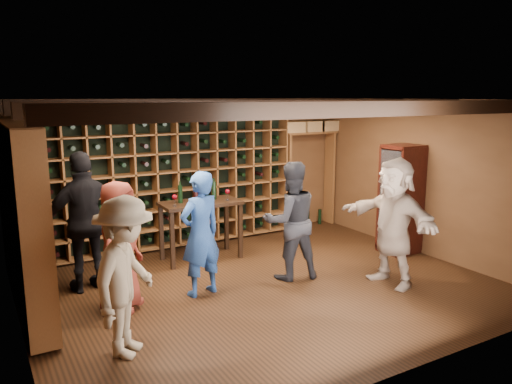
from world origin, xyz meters
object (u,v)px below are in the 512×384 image
guest_khaki (126,277)px  guest_beige (393,222)px  man_blue_shirt (200,234)px  display_cabinet (401,201)px  man_grey_suit (291,221)px  guest_red_floral (119,246)px  guest_woman_black (86,222)px  tasting_table (200,209)px

guest_khaki → guest_beige: 3.67m
man_blue_shirt → guest_beige: size_ratio=0.93×
display_cabinet → man_blue_shirt: (-3.56, -0.02, -0.04)m
man_grey_suit → man_blue_shirt: bearing=8.5°
guest_red_floral → man_grey_suit: bearing=-53.8°
man_blue_shirt → guest_khaki: 1.63m
man_grey_suit → guest_red_floral: man_grey_suit is taller
man_grey_suit → guest_woman_black: (-2.57, 0.98, 0.10)m
man_grey_suit → guest_red_floral: 2.36m
guest_woman_black → guest_khaki: guest_woman_black is taller
display_cabinet → tasting_table: (-2.98, 1.30, -0.04)m
display_cabinet → tasting_table: 3.25m
guest_khaki → guest_woman_black: bearing=38.7°
guest_beige → tasting_table: guest_beige is taller
guest_woman_black → guest_khaki: bearing=82.0°
guest_beige → man_grey_suit: bearing=-131.7°
display_cabinet → guest_beige: size_ratio=1.00×
display_cabinet → tasting_table: bearing=156.4°
man_grey_suit → tasting_table: (-0.76, 1.40, -0.02)m
display_cabinet → guest_beige: 1.50m
man_blue_shirt → man_grey_suit: (1.34, -0.08, 0.02)m
guest_khaki → man_grey_suit: bearing=-30.2°
man_grey_suit → guest_beige: (1.08, -0.88, 0.05)m
man_blue_shirt → guest_red_floral: size_ratio=1.03×
man_grey_suit → tasting_table: bearing=-49.7°
man_blue_shirt → guest_red_floral: man_blue_shirt is taller
guest_beige → guest_khaki: bearing=-91.1°
display_cabinet → man_blue_shirt: bearing=-179.7°
man_blue_shirt → guest_woman_black: size_ratio=0.88×
display_cabinet → guest_beige: bearing=-139.5°
man_grey_suit → guest_khaki: size_ratio=1.03×
guest_red_floral → tasting_table: bearing=-12.2°
man_blue_shirt → man_grey_suit: 1.34m
guest_red_floral → guest_khaki: (-0.23, -1.12, 0.02)m
man_grey_suit → guest_beige: 1.40m
man_grey_suit → tasting_table: man_grey_suit is taller
display_cabinet → man_blue_shirt: 3.56m
display_cabinet → man_grey_suit: (-2.22, -0.09, -0.02)m
display_cabinet → man_grey_suit: bearing=-177.6°
guest_khaki → tasting_table: bearing=1.6°
man_grey_suit → guest_woman_black: 2.75m
display_cabinet → guest_red_floral: 4.58m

